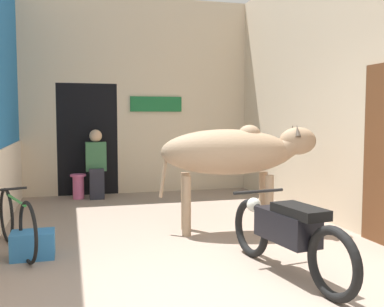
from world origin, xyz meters
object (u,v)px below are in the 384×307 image
Objects in this scene: motorcycle_near at (287,232)px; shopkeeper_seated at (96,161)px; plastic_stool at (78,186)px; crate at (33,245)px; cow at (234,153)px; bicycle at (16,222)px.

shopkeeper_seated reaches higher than motorcycle_near.
crate is at bearing -98.88° from plastic_stool.
cow is 1.63× the size of shopkeeper_seated.
crate is (-0.53, -3.42, -0.10)m from plastic_stool.
motorcycle_near is at bearing -93.08° from cow.
motorcycle_near is at bearing -68.73° from plastic_stool.
cow is 4.66× the size of crate.
cow is 4.57× the size of plastic_stool.
bicycle is 0.39m from crate.
motorcycle_near is at bearing -30.31° from bicycle.
motorcycle_near is 2.92m from bicycle.
cow is at bearing -62.08° from shopkeeper_seated.
cow reaches higher than bicycle.
crate is (-0.86, -3.40, -0.54)m from shopkeeper_seated.
shopkeeper_seated is (-1.56, 2.94, -0.34)m from cow.
shopkeeper_seated is at bearing 75.85° from crate.
shopkeeper_seated is 3.55m from crate.
bicycle is at bearing 123.85° from crate.
motorcycle_near is at bearing -27.07° from crate.
cow reaches higher than plastic_stool.
bicycle is 1.24× the size of shopkeeper_seated.
crate is (-2.42, -0.45, -0.88)m from cow.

